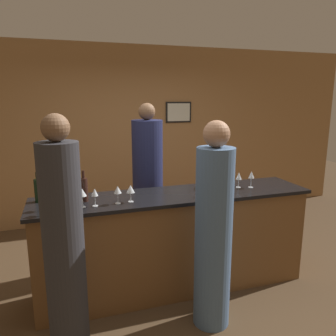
{
  "coord_description": "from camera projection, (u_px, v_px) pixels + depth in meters",
  "views": [
    {
      "loc": [
        -1.04,
        -3.0,
        1.99
      ],
      "look_at": [
        -0.04,
        0.1,
        1.29
      ],
      "focal_mm": 35.0,
      "sensor_mm": 36.0,
      "label": 1
    }
  ],
  "objects": [
    {
      "name": "wine_glass_1",
      "position": [
        251.0,
        175.0,
        3.51
      ],
      "size": [
        0.06,
        0.06,
        0.18
      ],
      "color": "silver",
      "rests_on": "bar_counter"
    },
    {
      "name": "guest_1",
      "position": [
        213.0,
        233.0,
        2.8
      ],
      "size": [
        0.32,
        0.32,
        1.82
      ],
      "color": "#4C6B93",
      "rests_on": "ground_plane"
    },
    {
      "name": "ice_bucket",
      "position": [
        222.0,
        178.0,
        3.54
      ],
      "size": [
        0.21,
        0.21,
        0.2
      ],
      "color": "silver",
      "rests_on": "bar_counter"
    },
    {
      "name": "bar_counter",
      "position": [
        175.0,
        241.0,
        3.41
      ],
      "size": [
        2.82,
        0.62,
        1.04
      ],
      "color": "brown",
      "rests_on": "ground_plane"
    },
    {
      "name": "wine_glass_0",
      "position": [
        42.0,
        197.0,
        2.79
      ],
      "size": [
        0.07,
        0.07,
        0.16
      ],
      "color": "silver",
      "rests_on": "bar_counter"
    },
    {
      "name": "ground_plane",
      "position": [
        175.0,
        286.0,
        3.52
      ],
      "size": [
        14.0,
        14.0,
        0.0
      ],
      "primitive_type": "plane",
      "color": "#4C3823"
    },
    {
      "name": "wine_glass_3",
      "position": [
        82.0,
        193.0,
        2.87
      ],
      "size": [
        0.08,
        0.08,
        0.17
      ],
      "color": "silver",
      "rests_on": "bar_counter"
    },
    {
      "name": "wine_glass_2",
      "position": [
        239.0,
        176.0,
        3.51
      ],
      "size": [
        0.06,
        0.06,
        0.17
      ],
      "color": "silver",
      "rests_on": "bar_counter"
    },
    {
      "name": "back_wall",
      "position": [
        130.0,
        134.0,
        5.32
      ],
      "size": [
        8.0,
        0.08,
        2.8
      ],
      "color": "#A37547",
      "rests_on": "ground_plane"
    },
    {
      "name": "wine_glass_4",
      "position": [
        130.0,
        189.0,
        3.02
      ],
      "size": [
        0.08,
        0.08,
        0.16
      ],
      "color": "silver",
      "rests_on": "bar_counter"
    },
    {
      "name": "wine_glass_7",
      "position": [
        46.0,
        200.0,
        2.68
      ],
      "size": [
        0.08,
        0.08,
        0.17
      ],
      "color": "silver",
      "rests_on": "bar_counter"
    },
    {
      "name": "guest_0",
      "position": [
        64.0,
        251.0,
        2.39
      ],
      "size": [
        0.29,
        0.29,
        1.89
      ],
      "color": "#2D2D33",
      "rests_on": "ground_plane"
    },
    {
      "name": "wine_glass_5",
      "position": [
        95.0,
        193.0,
        2.9
      ],
      "size": [
        0.06,
        0.06,
        0.16
      ],
      "color": "silver",
      "rests_on": "bar_counter"
    },
    {
      "name": "wine_glass_6",
      "position": [
        118.0,
        190.0,
        2.97
      ],
      "size": [
        0.07,
        0.07,
        0.17
      ],
      "color": "silver",
      "rests_on": "bar_counter"
    },
    {
      "name": "wine_bottle_2",
      "position": [
        84.0,
        189.0,
        3.04
      ],
      "size": [
        0.07,
        0.07,
        0.29
      ],
      "color": "black",
      "rests_on": "bar_counter"
    },
    {
      "name": "wine_bottle_0",
      "position": [
        38.0,
        190.0,
        3.03
      ],
      "size": [
        0.07,
        0.07,
        0.28
      ],
      "color": "black",
      "rests_on": "bar_counter"
    },
    {
      "name": "wine_bottle_1",
      "position": [
        225.0,
        182.0,
        3.29
      ],
      "size": [
        0.07,
        0.07,
        0.31
      ],
      "color": "#19381E",
      "rests_on": "bar_counter"
    },
    {
      "name": "bartender",
      "position": [
        148.0,
        190.0,
        3.94
      ],
      "size": [
        0.36,
        0.36,
        1.93
      ],
      "rotation": [
        0.0,
        0.0,
        3.14
      ],
      "color": "#1E234C",
      "rests_on": "ground_plane"
    }
  ]
}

